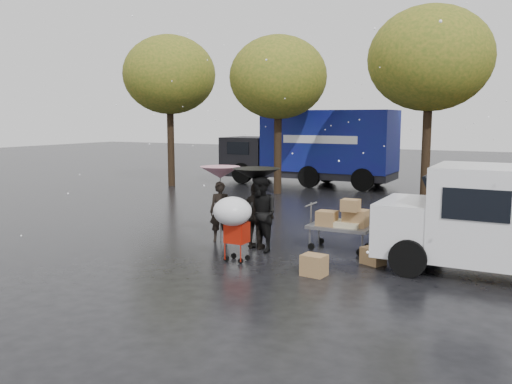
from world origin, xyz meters
The scene contains 13 objects.
ground centered at (0.00, 0.00, 0.00)m, with size 90.00×90.00×0.00m, color black.
person_pink centered at (-0.92, 1.27, 0.77)m, with size 0.56×0.37×1.54m, color black.
person_middle centered at (0.48, 0.81, 0.90)m, with size 0.88×0.68×1.81m, color black.
person_black centered at (0.27, 0.98, 0.81)m, with size 0.95×0.40×1.62m, color black.
umbrella_pink centered at (-0.92, 1.27, 1.78)m, with size 1.02×1.02×1.93m.
umbrella_black centered at (0.27, 0.98, 1.81)m, with size 1.15×1.15×1.96m.
vendor_cart centered at (2.17, 1.82, 0.73)m, with size 1.52×0.80×1.27m.
shopping_cart centered at (0.42, -0.38, 1.06)m, with size 0.84×0.84×1.46m.
blue_truck centered at (-3.38, 13.52, 1.76)m, with size 8.30×2.60×3.50m.
box_ground_near centered at (2.35, -0.46, 0.21)m, with size 0.47×0.38×0.43m, color olive.
box_ground_far centered at (3.16, 0.94, 0.18)m, with size 0.47×0.37×0.37m, color olive.
yellow_taxi centered at (5.31, 11.17, 0.75)m, with size 1.77×4.40×1.50m, color yellow.
tree_row centered at (-0.47, 10.00, 5.02)m, with size 21.60×4.40×7.12m.
Camera 1 is at (6.28, -10.36, 3.15)m, focal length 38.00 mm.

